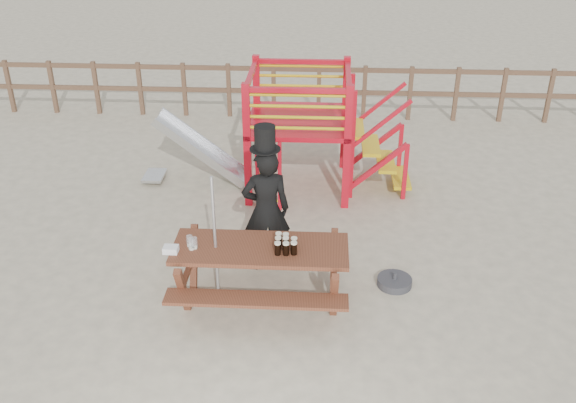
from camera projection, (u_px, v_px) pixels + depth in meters
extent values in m
plane|color=#C3B698|center=(272.00, 307.00, 8.28)|extent=(60.00, 60.00, 0.00)
cube|color=brown|center=(296.00, 69.00, 13.93)|extent=(15.00, 0.06, 0.10)
cube|color=brown|center=(296.00, 91.00, 14.17)|extent=(15.00, 0.06, 0.10)
cube|color=brown|center=(9.00, 86.00, 14.49)|extent=(0.09, 0.09, 1.20)
cube|color=brown|center=(53.00, 87.00, 14.44)|extent=(0.09, 0.09, 1.20)
cube|color=brown|center=(96.00, 88.00, 14.39)|extent=(0.09, 0.09, 1.20)
cube|color=brown|center=(140.00, 89.00, 14.34)|extent=(0.09, 0.09, 1.20)
cube|color=brown|center=(184.00, 89.00, 14.29)|extent=(0.09, 0.09, 1.20)
cube|color=brown|center=(229.00, 90.00, 14.25)|extent=(0.09, 0.09, 1.20)
cube|color=brown|center=(274.00, 91.00, 14.20)|extent=(0.09, 0.09, 1.20)
cube|color=brown|center=(319.00, 92.00, 14.15)|extent=(0.09, 0.09, 1.20)
cube|color=brown|center=(364.00, 93.00, 14.10)|extent=(0.09, 0.09, 1.20)
cube|color=brown|center=(410.00, 93.00, 14.05)|extent=(0.09, 0.09, 1.20)
cube|color=brown|center=(456.00, 94.00, 14.00)|extent=(0.09, 0.09, 1.20)
cube|color=brown|center=(502.00, 95.00, 13.95)|extent=(0.09, 0.09, 1.20)
cube|color=brown|center=(549.00, 96.00, 13.90)|extent=(0.09, 0.09, 1.20)
cube|color=red|center=(247.00, 146.00, 10.29)|extent=(0.12, 0.12, 2.10)
cube|color=red|center=(347.00, 149.00, 10.21)|extent=(0.12, 0.12, 2.10)
cube|color=red|center=(257.00, 112.00, 11.70)|extent=(0.12, 0.12, 2.10)
cube|color=red|center=(345.00, 114.00, 11.62)|extent=(0.12, 0.12, 2.10)
cube|color=red|center=(299.00, 121.00, 10.88)|extent=(1.72, 1.72, 0.08)
cube|color=red|center=(298.00, 90.00, 9.80)|extent=(1.60, 0.08, 0.08)
cube|color=red|center=(301.00, 62.00, 11.21)|extent=(1.60, 0.08, 0.08)
cube|color=red|center=(251.00, 74.00, 10.55)|extent=(0.08, 1.60, 0.08)
cube|color=red|center=(348.00, 76.00, 10.47)|extent=(0.08, 1.60, 0.08)
cylinder|color=gold|center=(297.00, 128.00, 10.09)|extent=(1.50, 0.05, 0.05)
cylinder|color=gold|center=(301.00, 96.00, 11.50)|extent=(1.50, 0.05, 0.05)
cylinder|color=gold|center=(297.00, 117.00, 10.01)|extent=(1.50, 0.05, 0.05)
cylinder|color=gold|center=(301.00, 86.00, 11.42)|extent=(1.50, 0.05, 0.05)
cylinder|color=gold|center=(297.00, 106.00, 9.92)|extent=(1.50, 0.05, 0.05)
cylinder|color=gold|center=(301.00, 76.00, 11.33)|extent=(1.50, 0.05, 0.05)
cylinder|color=gold|center=(297.00, 95.00, 9.84)|extent=(1.50, 0.05, 0.05)
cylinder|color=gold|center=(301.00, 66.00, 11.25)|extent=(1.50, 0.05, 0.05)
cube|color=red|center=(258.00, 176.00, 10.36)|extent=(0.06, 0.06, 1.20)
cube|color=red|center=(280.00, 177.00, 10.34)|extent=(0.06, 0.06, 1.20)
cylinder|color=gold|center=(269.00, 201.00, 10.56)|extent=(0.36, 0.04, 0.04)
cylinder|color=gold|center=(269.00, 188.00, 10.44)|extent=(0.36, 0.04, 0.04)
cylinder|color=gold|center=(269.00, 175.00, 10.33)|extent=(0.36, 0.04, 0.04)
cylinder|color=gold|center=(268.00, 161.00, 10.22)|extent=(0.36, 0.04, 0.04)
cylinder|color=gold|center=(268.00, 147.00, 10.11)|extent=(0.36, 0.04, 0.04)
cube|color=gold|center=(355.00, 129.00, 10.89)|extent=(0.30, 0.90, 0.06)
cube|color=gold|center=(370.00, 145.00, 11.02)|extent=(0.30, 0.90, 0.06)
cube|color=gold|center=(386.00, 162.00, 11.14)|extent=(0.30, 0.90, 0.06)
cube|color=gold|center=(400.00, 177.00, 11.27)|extent=(0.30, 0.90, 0.06)
cube|color=red|center=(379.00, 166.00, 10.70)|extent=(0.95, 0.08, 0.86)
cube|color=red|center=(375.00, 145.00, 11.49)|extent=(0.95, 0.08, 0.86)
cube|color=silver|center=(202.00, 150.00, 11.24)|extent=(1.53, 0.55, 1.21)
cube|color=silver|center=(199.00, 154.00, 10.98)|extent=(1.58, 0.04, 1.28)
cube|color=silver|center=(205.00, 142.00, 11.46)|extent=(1.58, 0.04, 1.28)
cube|color=silver|center=(154.00, 176.00, 11.53)|extent=(0.35, 0.55, 0.05)
cube|color=brown|center=(260.00, 249.00, 7.98)|extent=(2.19, 0.82, 0.05)
cube|color=brown|center=(256.00, 300.00, 7.61)|extent=(2.19, 0.31, 0.04)
cube|color=brown|center=(265.00, 246.00, 8.67)|extent=(2.19, 0.31, 0.04)
cube|color=brown|center=(189.00, 275.00, 8.23)|extent=(0.09, 1.32, 0.79)
cube|color=brown|center=(334.00, 280.00, 8.14)|extent=(0.09, 1.32, 0.79)
imported|color=black|center=(266.00, 211.00, 8.70)|extent=(0.73, 0.55, 1.80)
cube|color=#0D9028|center=(265.00, 192.00, 8.73)|extent=(0.07, 0.03, 0.42)
cylinder|color=black|center=(265.00, 149.00, 8.28)|extent=(0.41, 0.41, 0.01)
cylinder|color=black|center=(265.00, 137.00, 8.20)|extent=(0.28, 0.28, 0.31)
cube|color=white|center=(263.00, 125.00, 8.27)|extent=(0.14, 0.03, 0.04)
cylinder|color=#B2B2B7|center=(215.00, 243.00, 7.95)|extent=(0.04, 0.04, 1.82)
cylinder|color=#323236|center=(394.00, 282.00, 8.68)|extent=(0.47, 0.47, 0.11)
cylinder|color=#323236|center=(395.00, 276.00, 8.64)|extent=(0.05, 0.05, 0.09)
cube|color=white|center=(171.00, 249.00, 7.85)|extent=(0.18, 0.14, 0.08)
cylinder|color=black|center=(278.00, 249.00, 7.79)|extent=(0.08, 0.08, 0.15)
cylinder|color=beige|center=(278.00, 243.00, 7.75)|extent=(0.08, 0.08, 0.02)
cylinder|color=black|center=(286.00, 249.00, 7.78)|extent=(0.08, 0.08, 0.15)
cylinder|color=beige|center=(286.00, 243.00, 7.74)|extent=(0.08, 0.08, 0.02)
cylinder|color=black|center=(294.00, 249.00, 7.79)|extent=(0.08, 0.08, 0.15)
cylinder|color=beige|center=(294.00, 243.00, 7.75)|extent=(0.08, 0.08, 0.02)
cylinder|color=black|center=(278.00, 244.00, 7.90)|extent=(0.08, 0.08, 0.15)
cylinder|color=beige|center=(278.00, 238.00, 7.85)|extent=(0.08, 0.08, 0.02)
cylinder|color=black|center=(286.00, 244.00, 7.89)|extent=(0.08, 0.08, 0.15)
cylinder|color=beige|center=(286.00, 238.00, 7.85)|extent=(0.08, 0.08, 0.02)
cylinder|color=black|center=(294.00, 244.00, 7.89)|extent=(0.08, 0.08, 0.15)
cylinder|color=beige|center=(294.00, 238.00, 7.85)|extent=(0.08, 0.08, 0.02)
cylinder|color=black|center=(279.00, 239.00, 7.99)|extent=(0.08, 0.08, 0.15)
cylinder|color=beige|center=(279.00, 234.00, 7.95)|extent=(0.08, 0.08, 0.02)
cylinder|color=black|center=(286.00, 240.00, 7.97)|extent=(0.08, 0.08, 0.15)
cylinder|color=beige|center=(286.00, 234.00, 7.93)|extent=(0.08, 0.08, 0.02)
cylinder|color=silver|center=(191.00, 244.00, 7.89)|extent=(0.08, 0.08, 0.15)
cylinder|color=beige|center=(192.00, 249.00, 7.92)|extent=(0.07, 0.07, 0.02)
cylinder|color=silver|center=(194.00, 243.00, 7.91)|extent=(0.08, 0.08, 0.15)
cylinder|color=beige|center=(195.00, 248.00, 7.94)|extent=(0.07, 0.07, 0.02)
cylinder|color=silver|center=(190.00, 241.00, 7.96)|extent=(0.08, 0.08, 0.15)
cylinder|color=beige|center=(190.00, 245.00, 7.99)|extent=(0.07, 0.07, 0.02)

